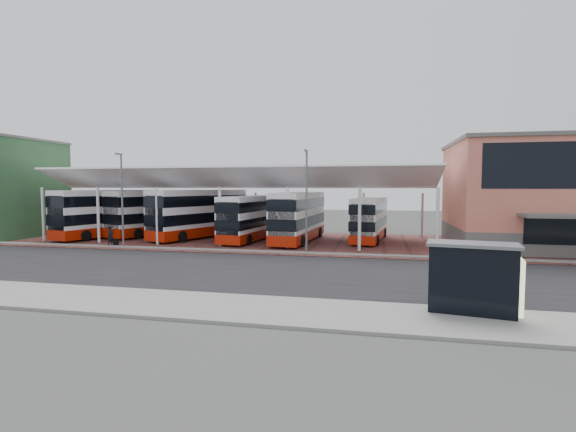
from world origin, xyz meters
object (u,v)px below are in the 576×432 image
at_px(bus_4, 299,217).
at_px(bus_1, 157,213).
at_px(bus_5, 370,219).
at_px(pedestrian, 110,236).
at_px(bus_0, 109,213).
at_px(bus_shelter, 481,271).
at_px(terminal, 565,194).
at_px(bus_2, 200,214).
at_px(bus_3, 252,218).

bearing_deg(bus_4, bus_1, 176.97).
distance_m(bus_1, bus_5, 22.53).
relative_size(bus_1, pedestrian, 6.58).
bearing_deg(bus_0, bus_shelter, -18.21).
height_order(terminal, bus_4, terminal).
height_order(bus_1, bus_shelter, bus_1).
bearing_deg(pedestrian, bus_0, 49.24).
bearing_deg(bus_5, bus_4, -156.46).
distance_m(bus_1, bus_2, 5.61).
bearing_deg(bus_0, bus_2, 22.53).
relative_size(terminal, bus_3, 1.72).
xyz_separation_m(bus_3, bus_4, (4.65, 0.09, 0.17)).
xyz_separation_m(bus_2, pedestrian, (-4.97, -7.67, -1.53)).
bearing_deg(bus_2, bus_5, 24.06).
distance_m(bus_5, bus_shelter, 23.79).
height_order(bus_0, bus_5, bus_0).
bearing_deg(bus_4, bus_5, 21.28).
distance_m(bus_3, pedestrian, 12.77).
distance_m(bus_0, bus_1, 4.87).
relative_size(bus_3, bus_5, 1.05).
xyz_separation_m(bus_1, bus_4, (15.93, -2.12, -0.05)).
distance_m(terminal, bus_shelter, 25.03).
bearing_deg(bus_1, bus_0, -130.29).
relative_size(bus_2, bus_shelter, 3.21).
xyz_separation_m(bus_1, bus_shelter, (27.23, -23.45, -0.51)).
height_order(bus_0, bus_4, bus_0).
height_order(bus_2, pedestrian, bus_2).
distance_m(bus_4, bus_5, 6.89).
relative_size(terminal, bus_5, 1.80).
bearing_deg(bus_4, terminal, 6.20).
height_order(terminal, bus_shelter, terminal).
bearing_deg(bus_2, pedestrian, -102.68).
xyz_separation_m(bus_1, pedestrian, (0.49, -8.92, -1.47)).
xyz_separation_m(bus_3, pedestrian, (-10.79, -6.72, -1.25)).
bearing_deg(bus_4, bus_3, -174.34).
xyz_separation_m(bus_0, pedestrian, (4.71, -6.48, -1.52)).
bearing_deg(bus_5, bus_3, -162.75).
xyz_separation_m(terminal, bus_5, (-16.30, 1.32, -2.55)).
xyz_separation_m(bus_2, bus_4, (10.47, -0.86, -0.11)).
bearing_deg(bus_4, bus_0, -174.53).
relative_size(bus_4, bus_shelter, 3.06).
xyz_separation_m(bus_3, bus_shelter, (15.95, -21.25, -0.29)).
relative_size(terminal, bus_1, 1.57).
bearing_deg(bus_shelter, bus_4, 127.46).
xyz_separation_m(bus_0, bus_2, (9.68, 1.19, 0.01)).
relative_size(bus_4, bus_5, 1.12).
height_order(bus_0, bus_1, bus_0).
bearing_deg(bus_4, bus_shelter, -57.57).
bearing_deg(terminal, bus_shelter, -117.80).
bearing_deg(bus_2, terminal, 19.96).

